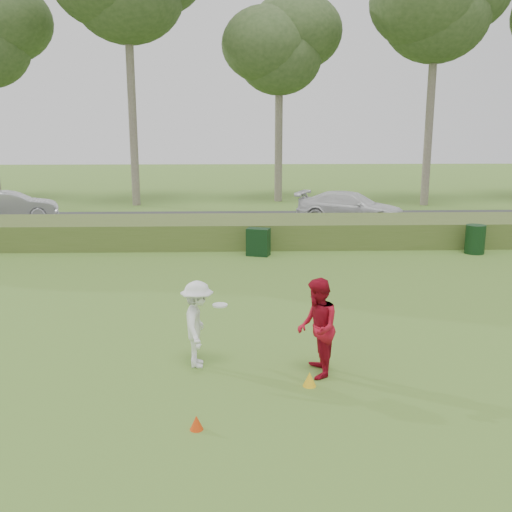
{
  "coord_description": "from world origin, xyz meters",
  "views": [
    {
      "loc": [
        -0.44,
        -8.75,
        4.16
      ],
      "look_at": [
        0.0,
        4.0,
        1.3
      ],
      "focal_mm": 40.0,
      "sensor_mm": 36.0,
      "label": 1
    }
  ],
  "objects_px": {
    "cone_orange": "(196,423)",
    "car_mid": "(11,206)",
    "car_right": "(351,208)",
    "player_white": "(198,324)",
    "cone_yellow": "(310,379)",
    "player_red": "(317,328)",
    "utility_cabinet": "(258,242)",
    "trash_bin": "(475,239)"
  },
  "relations": [
    {
      "from": "cone_orange",
      "to": "car_mid",
      "type": "xyz_separation_m",
      "value": [
        -9.65,
        18.75,
        0.62
      ]
    },
    {
      "from": "car_mid",
      "to": "car_right",
      "type": "bearing_deg",
      "value": -109.94
    },
    {
      "from": "player_white",
      "to": "car_right",
      "type": "height_order",
      "value": "player_white"
    },
    {
      "from": "cone_orange",
      "to": "car_right",
      "type": "relative_size",
      "value": 0.04
    },
    {
      "from": "cone_yellow",
      "to": "car_mid",
      "type": "bearing_deg",
      "value": 123.25
    },
    {
      "from": "player_white",
      "to": "player_red",
      "type": "distance_m",
      "value": 2.11
    },
    {
      "from": "cone_orange",
      "to": "car_mid",
      "type": "distance_m",
      "value": 21.09
    },
    {
      "from": "player_red",
      "to": "cone_yellow",
      "type": "height_order",
      "value": "player_red"
    },
    {
      "from": "cone_orange",
      "to": "utility_cabinet",
      "type": "height_order",
      "value": "utility_cabinet"
    },
    {
      "from": "car_right",
      "to": "trash_bin",
      "type": "bearing_deg",
      "value": -129.91
    },
    {
      "from": "cone_yellow",
      "to": "trash_bin",
      "type": "distance_m",
      "value": 12.17
    },
    {
      "from": "cone_yellow",
      "to": "utility_cabinet",
      "type": "bearing_deg",
      "value": 92.69
    },
    {
      "from": "player_white",
      "to": "cone_yellow",
      "type": "height_order",
      "value": "player_white"
    },
    {
      "from": "cone_orange",
      "to": "cone_yellow",
      "type": "height_order",
      "value": "cone_yellow"
    },
    {
      "from": "player_red",
      "to": "car_right",
      "type": "distance_m",
      "value": 16.12
    },
    {
      "from": "player_red",
      "to": "cone_yellow",
      "type": "xyz_separation_m",
      "value": [
        -0.17,
        -0.43,
        -0.73
      ]
    },
    {
      "from": "player_white",
      "to": "utility_cabinet",
      "type": "relative_size",
      "value": 1.69
    },
    {
      "from": "cone_yellow",
      "to": "car_mid",
      "type": "distance_m",
      "value": 20.83
    },
    {
      "from": "cone_yellow",
      "to": "utility_cabinet",
      "type": "xyz_separation_m",
      "value": [
        -0.47,
        9.95,
        0.34
      ]
    },
    {
      "from": "player_white",
      "to": "trash_bin",
      "type": "height_order",
      "value": "player_white"
    },
    {
      "from": "player_white",
      "to": "cone_yellow",
      "type": "xyz_separation_m",
      "value": [
        1.89,
        -0.91,
        -0.66
      ]
    },
    {
      "from": "player_white",
      "to": "utility_cabinet",
      "type": "height_order",
      "value": "player_white"
    },
    {
      "from": "trash_bin",
      "to": "car_mid",
      "type": "xyz_separation_m",
      "value": [
        -18.32,
        7.39,
        0.23
      ]
    },
    {
      "from": "player_red",
      "to": "car_mid",
      "type": "height_order",
      "value": "player_red"
    },
    {
      "from": "cone_yellow",
      "to": "utility_cabinet",
      "type": "distance_m",
      "value": 9.96
    },
    {
      "from": "player_white",
      "to": "car_mid",
      "type": "bearing_deg",
      "value": 29.44
    },
    {
      "from": "player_red",
      "to": "cone_orange",
      "type": "bearing_deg",
      "value": -46.6
    },
    {
      "from": "player_white",
      "to": "player_red",
      "type": "height_order",
      "value": "player_red"
    },
    {
      "from": "car_right",
      "to": "car_mid",
      "type": "bearing_deg",
      "value": 108.68
    },
    {
      "from": "utility_cabinet",
      "to": "car_mid",
      "type": "height_order",
      "value": "car_mid"
    },
    {
      "from": "cone_orange",
      "to": "trash_bin",
      "type": "relative_size",
      "value": 0.22
    },
    {
      "from": "utility_cabinet",
      "to": "car_mid",
      "type": "bearing_deg",
      "value": 163.69
    },
    {
      "from": "player_red",
      "to": "utility_cabinet",
      "type": "relative_size",
      "value": 1.86
    },
    {
      "from": "player_white",
      "to": "cone_orange",
      "type": "relative_size",
      "value": 7.34
    },
    {
      "from": "utility_cabinet",
      "to": "trash_bin",
      "type": "distance_m",
      "value": 7.37
    },
    {
      "from": "player_red",
      "to": "car_mid",
      "type": "relative_size",
      "value": 0.43
    },
    {
      "from": "trash_bin",
      "to": "car_mid",
      "type": "height_order",
      "value": "car_mid"
    },
    {
      "from": "cone_yellow",
      "to": "utility_cabinet",
      "type": "relative_size",
      "value": 0.27
    },
    {
      "from": "car_mid",
      "to": "trash_bin",
      "type": "bearing_deg",
      "value": -127.08
    },
    {
      "from": "utility_cabinet",
      "to": "cone_orange",
      "type": "bearing_deg",
      "value": -78.62
    },
    {
      "from": "player_white",
      "to": "player_red",
      "type": "relative_size",
      "value": 0.91
    },
    {
      "from": "cone_yellow",
      "to": "car_right",
      "type": "xyz_separation_m",
      "value": [
        3.85,
        16.12,
        0.63
      ]
    }
  ]
}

